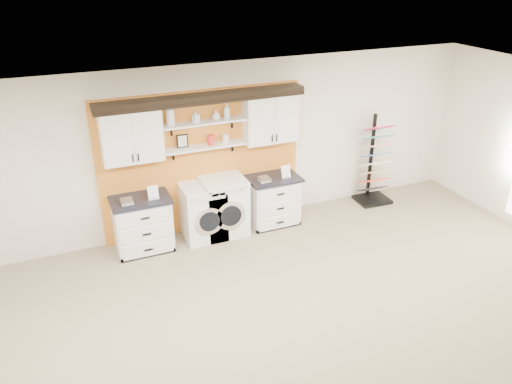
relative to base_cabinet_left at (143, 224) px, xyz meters
name	(u,v)px	position (x,y,z in m)	size (l,w,h in m)	color
ceiling	(335,148)	(1.13, -3.64, 2.35)	(10.00, 10.00, 0.00)	white
wall_back	(202,150)	(1.13, 0.36, 0.95)	(10.00, 10.00, 0.00)	beige
accent_panel	(203,162)	(1.13, 0.32, 0.75)	(3.40, 0.07, 2.40)	orange
upper_cabinet_left	(131,135)	(0.00, 0.15, 1.43)	(0.90, 0.35, 0.84)	white
upper_cabinet_right	(270,117)	(2.26, 0.15, 1.43)	(0.90, 0.35, 0.84)	white
shelf_lower	(205,147)	(1.13, 0.16, 1.08)	(1.32, 0.28, 0.03)	white
shelf_upper	(204,122)	(1.13, 0.16, 1.48)	(1.32, 0.28, 0.03)	white
crown_molding	(202,97)	(1.13, 0.17, 1.88)	(3.30, 0.41, 0.13)	black
picture_frame	(182,141)	(0.78, 0.21, 1.21)	(0.18, 0.02, 0.22)	black
canister_red	(211,140)	(1.23, 0.16, 1.18)	(0.11, 0.11, 0.16)	red
canister_cream	(226,139)	(1.48, 0.16, 1.17)	(0.10, 0.10, 0.14)	silver
base_cabinet_left	(143,224)	(0.00, 0.00, 0.00)	(0.92, 0.66, 0.90)	white
base_cabinet_right	(273,200)	(2.26, 0.00, -0.01)	(0.89, 0.66, 0.87)	white
washer	(203,212)	(0.99, 0.00, 0.02)	(0.67, 0.71, 0.93)	white
dryer	(224,206)	(1.36, 0.00, 0.05)	(0.71, 0.71, 0.99)	white
sample_rack	(374,175)	(4.38, 0.04, 0.08)	(0.63, 0.54, 1.68)	black
soap_bottle_a	(170,115)	(0.61, 0.16, 1.67)	(0.13, 0.13, 0.34)	silver
soap_bottle_b	(196,116)	(1.00, 0.16, 1.59)	(0.09, 0.09, 0.19)	silver
soap_bottle_c	(216,115)	(1.33, 0.16, 1.58)	(0.13, 0.13, 0.16)	silver
soap_bottle_d	(227,111)	(1.51, 0.16, 1.63)	(0.10, 0.10, 0.26)	silver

